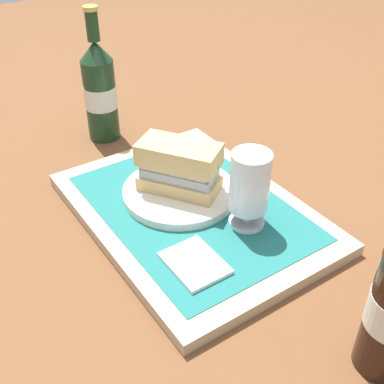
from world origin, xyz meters
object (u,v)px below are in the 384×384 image
(plate, at_px, (180,192))
(second_bottle, at_px, (101,90))
(sandwich, at_px, (182,167))
(beer_glass, at_px, (250,186))

(plate, xyz_separation_m, second_bottle, (-0.29, 0.00, 0.08))
(plate, height_order, sandwich, sandwich)
(plate, distance_m, beer_glass, 0.14)
(plate, bearing_deg, beer_glass, 20.65)
(sandwich, bearing_deg, beer_glass, -14.07)
(sandwich, height_order, beer_glass, beer_glass)
(plate, bearing_deg, sandwich, 34.36)
(plate, distance_m, sandwich, 0.05)
(plate, relative_size, beer_glass, 1.52)
(beer_glass, distance_m, second_bottle, 0.41)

